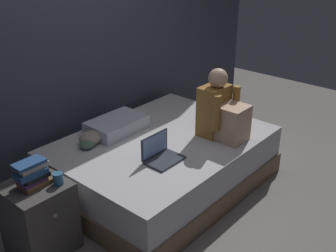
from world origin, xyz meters
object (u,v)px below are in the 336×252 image
(person_sitting, at_px, (222,112))
(mug, at_px, (58,179))
(bed, at_px, (162,162))
(book_stack, at_px, (32,174))
(clothes_pile, at_px, (90,139))
(pillow, at_px, (117,125))
(laptop, at_px, (161,154))
(nightstand, at_px, (39,218))

(person_sitting, height_order, mug, person_sitting)
(bed, bearing_deg, mug, -179.19)
(book_stack, relative_size, mug, 2.78)
(book_stack, height_order, clothes_pile, book_stack)
(mug, distance_m, clothes_pile, 0.79)
(pillow, relative_size, book_stack, 2.24)
(laptop, height_order, mug, laptop)
(bed, height_order, mug, mug)
(person_sitting, distance_m, book_stack, 1.78)
(person_sitting, xyz_separation_m, pillow, (-0.57, 0.82, -0.19))
(nightstand, distance_m, book_stack, 0.39)
(person_sitting, distance_m, mug, 1.63)
(nightstand, bearing_deg, person_sitting, -15.54)
(bed, xyz_separation_m, nightstand, (-1.30, 0.10, 0.05))
(laptop, bearing_deg, book_stack, 160.37)
(person_sitting, relative_size, laptop, 2.05)
(person_sitting, xyz_separation_m, clothes_pile, (-0.93, 0.80, -0.19))
(laptop, height_order, pillow, laptop)
(nightstand, height_order, person_sitting, person_sitting)
(mug, bearing_deg, bed, 0.81)
(person_sitting, height_order, laptop, person_sitting)
(laptop, relative_size, pillow, 0.57)
(bed, xyz_separation_m, laptop, (-0.30, -0.24, 0.31))
(laptop, distance_m, book_stack, 1.07)
(clothes_pile, bearing_deg, mug, -146.01)
(book_stack, bearing_deg, person_sitting, -15.82)
(laptop, distance_m, mug, 0.90)
(mug, relative_size, clothes_pile, 0.35)
(pillow, bearing_deg, nightstand, -163.08)
(book_stack, distance_m, clothes_pile, 0.85)
(pillow, bearing_deg, bed, -70.43)
(laptop, xyz_separation_m, pillow, (0.14, 0.69, 0.01))
(laptop, relative_size, clothes_pile, 1.24)
(bed, relative_size, pillow, 3.57)
(bed, distance_m, laptop, 0.49)
(nightstand, bearing_deg, laptop, -19.17)
(nightstand, distance_m, mug, 0.38)
(pillow, xyz_separation_m, clothes_pile, (-0.36, -0.03, -0.01))
(nightstand, relative_size, person_sitting, 0.89)
(bed, bearing_deg, pillow, 109.57)
(pillow, relative_size, mug, 6.22)
(nightstand, distance_m, laptop, 1.09)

